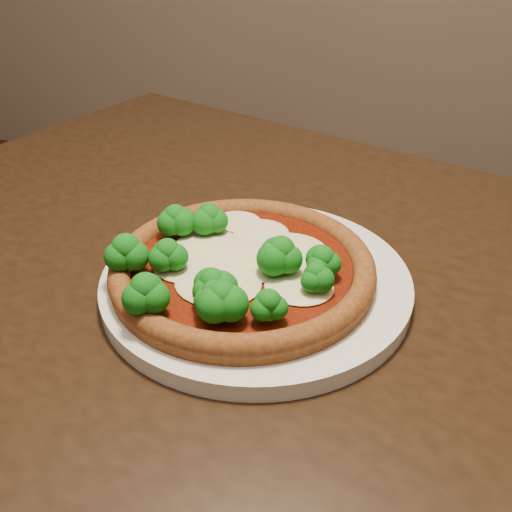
% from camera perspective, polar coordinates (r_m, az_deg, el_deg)
% --- Properties ---
extents(dining_table, '(1.41, 1.20, 0.75)m').
position_cam_1_polar(dining_table, '(0.64, 1.34, -11.00)').
color(dining_table, black).
rests_on(dining_table, floor).
extents(plate, '(0.32, 0.32, 0.02)m').
position_cam_1_polar(plate, '(0.59, 0.00, -2.53)').
color(plate, silver).
rests_on(plate, dining_table).
extents(pizza, '(0.27, 0.27, 0.06)m').
position_cam_1_polar(pizza, '(0.57, -2.02, -0.93)').
color(pizza, brown).
rests_on(pizza, plate).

